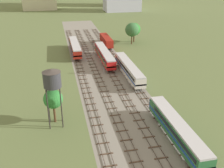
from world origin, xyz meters
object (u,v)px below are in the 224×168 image
diesel_railcar_far_left_midfar (75,47)px  diesel_railcar_centre_nearest (177,129)px  passenger_coach_centre_near (129,68)px  signal_post_near (93,45)px  passenger_coach_centre_left_mid (104,55)px  water_tower (52,80)px  signal_post_nearest (104,64)px  freight_boxcar_centre_far (106,40)px

diesel_railcar_far_left_midfar → diesel_railcar_centre_nearest: bearing=-77.1°
passenger_coach_centre_near → signal_post_near: bearing=104.9°
passenger_coach_centre_near → passenger_coach_centre_left_mid: (-4.33, 14.02, 0.00)m
diesel_railcar_centre_nearest → passenger_coach_centre_left_mid: 45.43m
passenger_coach_centre_near → water_tower: 30.51m
signal_post_nearest → freight_boxcar_centre_far: bearing=77.3°
passenger_coach_centre_near → passenger_coach_centre_left_mid: same height
passenger_coach_centre_near → signal_post_near: (-6.50, 24.45, 0.51)m
freight_boxcar_centre_far → signal_post_near: (-6.51, -8.23, 0.67)m
signal_post_nearest → signal_post_near: 20.76m
passenger_coach_centre_left_mid → freight_boxcar_centre_far: (4.34, 18.66, -0.16)m
diesel_railcar_far_left_midfar → signal_post_nearest: 22.82m
passenger_coach_centre_left_mid → passenger_coach_centre_near: bearing=-72.8°
passenger_coach_centre_near → water_tower: water_tower is taller
water_tower → signal_post_near: bearing=72.4°
water_tower → freight_boxcar_centre_far: bearing=68.7°
passenger_coach_centre_near → freight_boxcar_centre_far: size_ratio=1.57×
diesel_railcar_far_left_midfar → signal_post_near: (6.50, -1.10, 0.53)m
diesel_railcar_far_left_midfar → signal_post_near: size_ratio=4.20×
diesel_railcar_far_left_midfar → water_tower: 47.76m
passenger_coach_centre_near → water_tower: bearing=-134.9°
diesel_railcar_far_left_midfar → signal_post_nearest: signal_post_nearest is taller
passenger_coach_centre_near → diesel_railcar_centre_nearest: bearing=-90.0°
water_tower → signal_post_near: size_ratio=2.42×
passenger_coach_centre_near → water_tower: size_ratio=1.87×
diesel_railcar_centre_nearest → passenger_coach_centre_near: bearing=90.0°
passenger_coach_centre_left_mid → diesel_railcar_far_left_midfar: bearing=126.9°
passenger_coach_centre_left_mid → signal_post_near: bearing=101.7°
passenger_coach_centre_near → diesel_railcar_far_left_midfar: size_ratio=1.07×
water_tower → signal_post_near: (14.45, 45.44, -6.66)m
diesel_railcar_centre_nearest → diesel_railcar_far_left_midfar: same height
diesel_railcar_far_left_midfar → signal_post_near: signal_post_near is taller
signal_post_nearest → signal_post_near: signal_post_near is taller
passenger_coach_centre_left_mid → diesel_railcar_far_left_midfar: 14.43m
diesel_railcar_centre_nearest → diesel_railcar_far_left_midfar: bearing=102.9°
diesel_railcar_centre_nearest → passenger_coach_centre_near: 31.20m
passenger_coach_centre_left_mid → water_tower: bearing=-115.4°
diesel_railcar_centre_nearest → signal_post_near: bearing=96.7°
diesel_railcar_far_left_midfar → water_tower: bearing=-99.7°
signal_post_near → passenger_coach_centre_left_mid: bearing=-78.3°
passenger_coach_centre_left_mid → signal_post_near: signal_post_near is taller
diesel_railcar_centre_nearest → passenger_coach_centre_left_mid: same height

